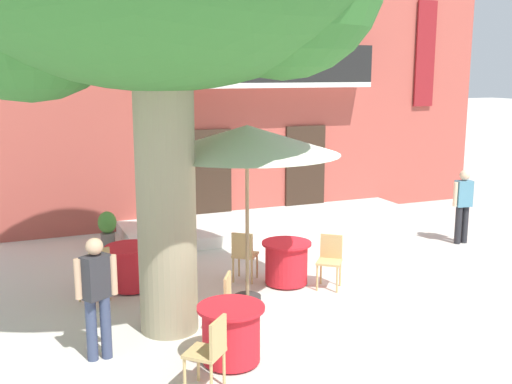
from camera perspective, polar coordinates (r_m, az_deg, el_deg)
ground_plane at (r=11.00m, az=8.25°, el=-8.31°), size 120.00×120.00×0.00m
building_facade at (r=16.90m, az=-2.41°, el=11.52°), size 13.00×5.09×7.50m
entrance_step_platform at (r=14.47m, az=1.92°, el=-2.91°), size 7.17×2.22×0.25m
cafe_table_near_tree at (r=10.66m, az=2.87°, el=-6.62°), size 0.86×0.86×0.76m
cafe_chair_near_tree_0 at (r=10.54m, az=6.96°, el=-6.11°), size 0.56×0.56×0.91m
cafe_chair_near_tree_1 at (r=10.73m, az=-1.14°, el=-5.72°), size 0.56×0.56×0.91m
cafe_table_middle at (r=7.91m, az=-2.35°, el=-13.13°), size 0.86×0.86×0.76m
cafe_chair_middle_0 at (r=8.55m, az=-1.98°, el=-10.22°), size 0.55×0.55×0.91m
cafe_chair_middle_1 at (r=7.21m, az=-4.33°, el=-14.49°), size 0.57×0.57×0.91m
cafe_table_front at (r=10.62m, az=-11.66°, el=-6.90°), size 0.86×0.86×0.76m
cafe_chair_front_0 at (r=10.10m, az=-14.77°, el=-7.18°), size 0.54×0.54×0.91m
cafe_chair_front_1 at (r=11.05m, az=-8.68°, el=-5.34°), size 0.52×0.52×0.91m
cafe_umbrella at (r=9.42m, az=-0.85°, el=4.86°), size 2.90×2.90×2.85m
ground_planter_left at (r=13.38m, az=-13.78°, el=-3.16°), size 0.39×0.39×0.73m
pedestrian_near_entrance at (r=13.76m, az=18.85°, el=-0.92°), size 0.53×0.28×1.61m
pedestrian_mid_plaza at (r=8.06m, az=-14.71°, el=-9.03°), size 0.53×0.36×1.62m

